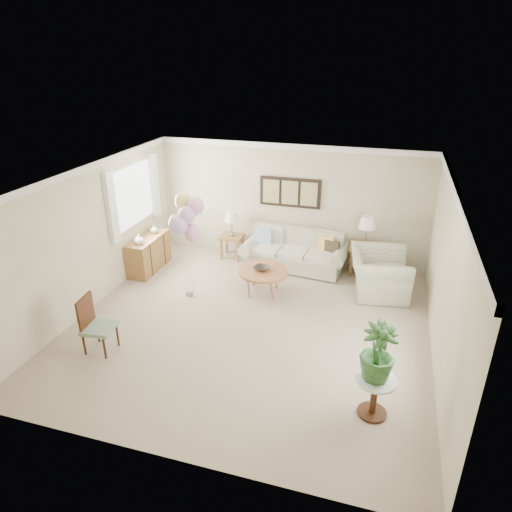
# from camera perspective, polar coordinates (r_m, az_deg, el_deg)

# --- Properties ---
(ground_plane) EXTENTS (6.00, 6.00, 0.00)m
(ground_plane) POSITION_cam_1_polar(r_m,az_deg,el_deg) (8.05, -0.76, -8.58)
(ground_plane) COLOR tan
(room_shell) EXTENTS (6.04, 6.04, 2.60)m
(room_shell) POSITION_cam_1_polar(r_m,az_deg,el_deg) (7.41, -1.43, 2.54)
(room_shell) COLOR beige
(room_shell) RESTS_ON ground
(wall_art_triptych) EXTENTS (1.35, 0.06, 0.65)m
(wall_art_triptych) POSITION_cam_1_polar(r_m,az_deg,el_deg) (10.03, 4.28, 7.92)
(wall_art_triptych) COLOR black
(wall_art_triptych) RESTS_ON ground
(sofa) EXTENTS (2.35, 1.05, 0.84)m
(sofa) POSITION_cam_1_polar(r_m,az_deg,el_deg) (9.99, 4.92, 0.36)
(sofa) COLOR #C3B799
(sofa) RESTS_ON ground
(end_table_left) EXTENTS (0.50, 0.45, 0.54)m
(end_table_left) POSITION_cam_1_polar(r_m,az_deg,el_deg) (10.40, -3.02, 2.17)
(end_table_left) COLOR olive
(end_table_left) RESTS_ON ground
(end_table_right) EXTENTS (0.60, 0.55, 0.65)m
(end_table_right) POSITION_cam_1_polar(r_m,az_deg,el_deg) (9.86, 13.43, 0.81)
(end_table_right) COLOR olive
(end_table_right) RESTS_ON ground
(lamp_left) EXTENTS (0.32, 0.32, 0.56)m
(lamp_left) POSITION_cam_1_polar(r_m,az_deg,el_deg) (10.22, -3.08, 4.83)
(lamp_left) COLOR gray
(lamp_left) RESTS_ON end_table_left
(lamp_right) EXTENTS (0.35, 0.35, 0.63)m
(lamp_right) POSITION_cam_1_polar(r_m,az_deg,el_deg) (9.65, 13.76, 3.98)
(lamp_right) COLOR gray
(lamp_right) RESTS_ON end_table_right
(coffee_table) EXTENTS (0.98, 0.98, 0.49)m
(coffee_table) POSITION_cam_1_polar(r_m,az_deg,el_deg) (8.83, 0.92, -2.01)
(coffee_table) COLOR #99683B
(coffee_table) RESTS_ON ground
(decor_bowl) EXTENTS (0.37, 0.37, 0.07)m
(decor_bowl) POSITION_cam_1_polar(r_m,az_deg,el_deg) (8.81, 0.69, -1.55)
(decor_bowl) COLOR black
(decor_bowl) RESTS_ON coffee_table
(armchair) EXTENTS (1.25, 1.39, 0.82)m
(armchair) POSITION_cam_1_polar(r_m,az_deg,el_deg) (9.21, 15.13, -2.08)
(armchair) COLOR #C3B799
(armchair) RESTS_ON ground
(side_table) EXTENTS (0.53, 0.53, 0.58)m
(side_table) POSITION_cam_1_polar(r_m,az_deg,el_deg) (6.27, 14.67, -15.62)
(side_table) COLOR silver
(side_table) RESTS_ON ground
(potted_plant) EXTENTS (0.52, 0.52, 0.79)m
(potted_plant) POSITION_cam_1_polar(r_m,az_deg,el_deg) (5.95, 15.02, -11.54)
(potted_plant) COLOR #1E4816
(potted_plant) RESTS_ON side_table
(accent_chair) EXTENTS (0.50, 0.50, 0.93)m
(accent_chair) POSITION_cam_1_polar(r_m,az_deg,el_deg) (7.62, -19.52, -7.94)
(accent_chair) COLOR gray
(accent_chair) RESTS_ON ground
(credenza) EXTENTS (0.46, 1.20, 0.74)m
(credenza) POSITION_cam_1_polar(r_m,az_deg,el_deg) (10.11, -13.28, 0.31)
(credenza) COLOR olive
(credenza) RESTS_ON ground
(vase_white) EXTENTS (0.21, 0.21, 0.21)m
(vase_white) POSITION_cam_1_polar(r_m,az_deg,el_deg) (9.64, -14.44, 2.05)
(vase_white) COLOR white
(vase_white) RESTS_ON credenza
(vase_sage) EXTENTS (0.18, 0.18, 0.17)m
(vase_sage) POSITION_cam_1_polar(r_m,az_deg,el_deg) (10.17, -12.62, 3.30)
(vase_sage) COLOR #B0BD9F
(vase_sage) RESTS_ON credenza
(balloon_cluster) EXTENTS (0.59, 0.64, 2.03)m
(balloon_cluster) POSITION_cam_1_polar(r_m,az_deg,el_deg) (8.35, -8.77, 4.72)
(balloon_cluster) COLOR gray
(balloon_cluster) RESTS_ON ground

